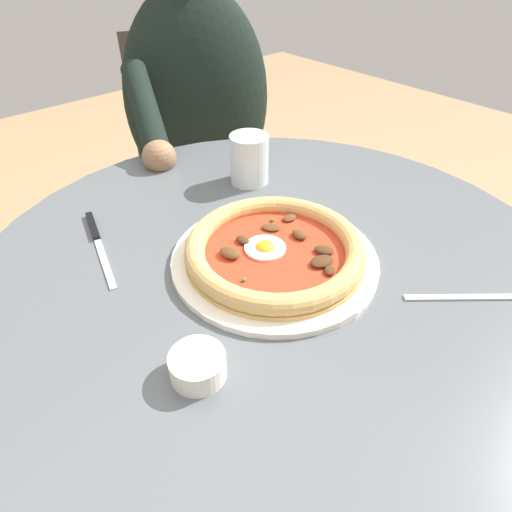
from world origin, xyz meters
name	(u,v)px	position (x,y,z in m)	size (l,w,h in m)	color
ground_plane	(267,481)	(0.00, 0.00, -0.01)	(6.00, 6.00, 0.02)	tan
dining_table	(272,330)	(0.00, 0.00, 0.56)	(0.91, 0.91, 0.71)	#565B60
pizza_on_plate	(275,250)	(0.00, 0.00, 0.73)	(0.31, 0.31, 0.04)	white
water_glass	(249,161)	(0.14, 0.21, 0.76)	(0.07, 0.07, 0.09)	silver
steak_knife	(96,237)	(-0.17, 0.23, 0.72)	(0.07, 0.20, 0.01)	silver
ramekin_capers	(198,365)	(-0.21, -0.09, 0.73)	(0.06, 0.06, 0.03)	white
fork_utensil	(471,297)	(0.15, -0.24, 0.71)	(0.15, 0.13, 0.00)	#BCBCC1
diner_person	(203,171)	(0.29, 0.60, 0.53)	(0.51, 0.46, 1.18)	#282833
cafe_chair_diner	(196,154)	(0.36, 0.73, 0.52)	(0.53, 0.53, 0.87)	#504A45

